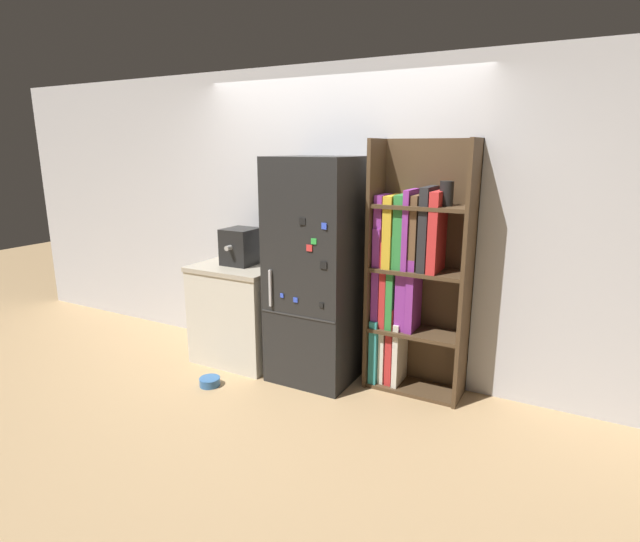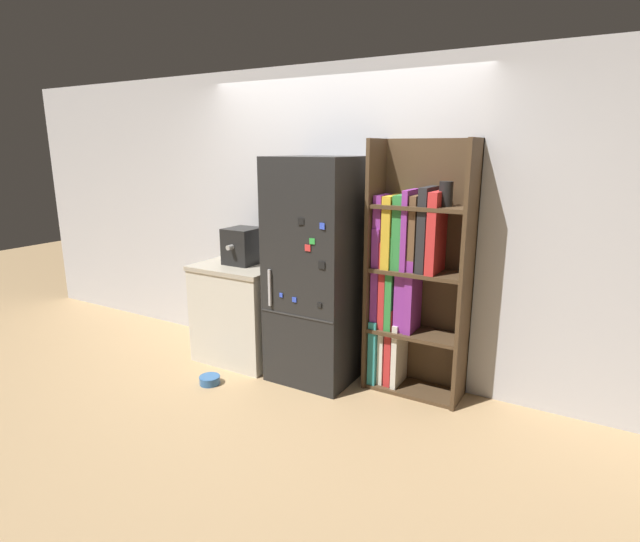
% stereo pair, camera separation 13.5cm
% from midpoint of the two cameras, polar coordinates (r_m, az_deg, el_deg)
% --- Properties ---
extents(ground_plane, '(16.00, 16.00, 0.00)m').
position_cam_midpoint_polar(ground_plane, '(4.34, -0.36, -12.39)').
color(ground_plane, tan).
extents(wall_back, '(8.00, 0.05, 2.60)m').
position_cam_midpoint_polar(wall_back, '(4.35, 2.82, 5.67)').
color(wall_back, silver).
rests_on(wall_back, ground_plane).
extents(refrigerator, '(0.68, 0.66, 1.86)m').
position_cam_midpoint_polar(refrigerator, '(4.12, 0.54, -0.03)').
color(refrigerator, black).
rests_on(refrigerator, ground_plane).
extents(bookshelf, '(0.77, 0.35, 1.99)m').
position_cam_midpoint_polar(bookshelf, '(3.97, 11.10, -0.53)').
color(bookshelf, '#4C3823').
rests_on(bookshelf, ground_plane).
extents(kitchen_counter, '(0.78, 0.67, 0.90)m').
position_cam_midpoint_polar(kitchen_counter, '(4.68, -7.91, -4.56)').
color(kitchen_counter, beige).
rests_on(kitchen_counter, ground_plane).
extents(espresso_machine, '(0.28, 0.35, 0.32)m').
position_cam_midpoint_polar(espresso_machine, '(4.54, -7.99, 2.86)').
color(espresso_machine, black).
rests_on(espresso_machine, kitchen_counter).
extents(pet_bowl, '(0.17, 0.17, 0.07)m').
position_cam_midpoint_polar(pet_bowl, '(4.35, -11.61, -12.06)').
color(pet_bowl, '#3366A5').
rests_on(pet_bowl, ground_plane).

